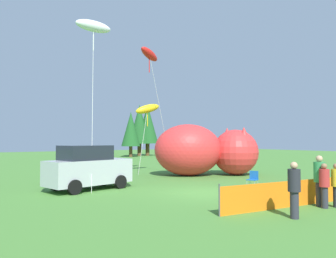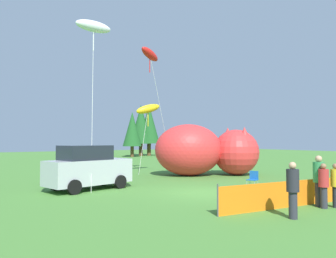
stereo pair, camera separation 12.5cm
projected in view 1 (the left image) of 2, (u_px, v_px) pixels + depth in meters
ground_plane at (205, 193)px, 15.16m from camera, size 120.00×120.00×0.00m
parked_car at (88, 168)px, 16.08m from camera, size 4.42×2.53×2.17m
folding_chair at (253, 178)px, 16.77m from camera, size 0.62×0.62×0.85m
inflatable_cat at (204, 152)px, 22.50m from camera, size 7.41×5.77×3.52m
safety_fence at (312, 192)px, 12.46m from camera, size 8.69×1.11×1.04m
spectator_in_green_shirt at (320, 179)px, 12.05m from camera, size 0.41×0.41×1.87m
spectator_in_grey_shirt at (336, 183)px, 11.86m from camera, size 0.35×0.35×1.59m
spectator_in_blue_shirt at (294, 188)px, 10.17m from camera, size 0.38×0.38×1.76m
spectator_in_white_shirt at (324, 184)px, 11.72m from camera, size 0.35×0.35×1.60m
kite_yellow_hero at (147, 109)px, 24.27m from camera, size 2.25×1.23×5.37m
kite_white_ghost at (93, 27)px, 17.60m from camera, size 2.02×2.63×8.95m
kite_red_lizard at (149, 55)px, 23.22m from camera, size 3.42×1.36×9.09m
horizon_tree_west at (148, 124)px, 50.98m from camera, size 3.34×3.34×7.98m
horizon_tree_mid at (139, 124)px, 50.47m from camera, size 3.31×3.31×7.89m
horizon_tree_northeast at (131, 129)px, 47.06m from camera, size 2.71×2.71×6.48m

